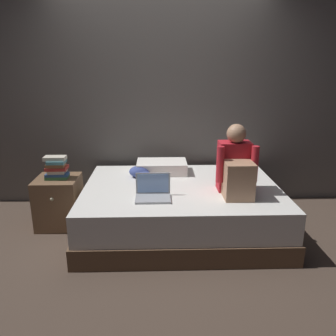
% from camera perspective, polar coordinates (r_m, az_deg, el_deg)
% --- Properties ---
extents(ground_plane, '(8.00, 8.00, 0.00)m').
position_cam_1_polar(ground_plane, '(3.37, -0.96, -12.69)').
color(ground_plane, '#47382D').
extents(wall_back, '(5.60, 0.10, 2.70)m').
position_cam_1_polar(wall_back, '(4.14, -1.31, 12.56)').
color(wall_back, '#605B56').
rests_on(wall_back, ground_plane).
extents(bed, '(2.00, 1.50, 0.49)m').
position_cam_1_polar(bed, '(3.54, 2.21, -6.79)').
color(bed, brown).
rests_on(bed, ground_plane).
extents(nightstand, '(0.44, 0.46, 0.53)m').
position_cam_1_polar(nightstand, '(3.82, -17.91, -5.43)').
color(nightstand, brown).
rests_on(nightstand, ground_plane).
extents(person_sitting, '(0.39, 0.44, 0.66)m').
position_cam_1_polar(person_sitting, '(3.24, 11.36, 0.03)').
color(person_sitting, '#B21E28').
rests_on(person_sitting, bed).
extents(laptop, '(0.32, 0.23, 0.22)m').
position_cam_1_polar(laptop, '(3.12, -2.54, -4.10)').
color(laptop, '#9EA0A5').
rests_on(laptop, bed).
extents(pillow, '(0.56, 0.36, 0.13)m').
position_cam_1_polar(pillow, '(3.84, -1.06, 0.18)').
color(pillow, silver).
rests_on(pillow, bed).
extents(book_stack, '(0.24, 0.17, 0.24)m').
position_cam_1_polar(book_stack, '(3.68, -18.29, 0.00)').
color(book_stack, '#387042').
rests_on(book_stack, nightstand).
extents(clothes_pile, '(0.23, 0.21, 0.12)m').
position_cam_1_polar(clothes_pile, '(3.69, -4.71, -0.73)').
color(clothes_pile, '#3D4C8E').
rests_on(clothes_pile, bed).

